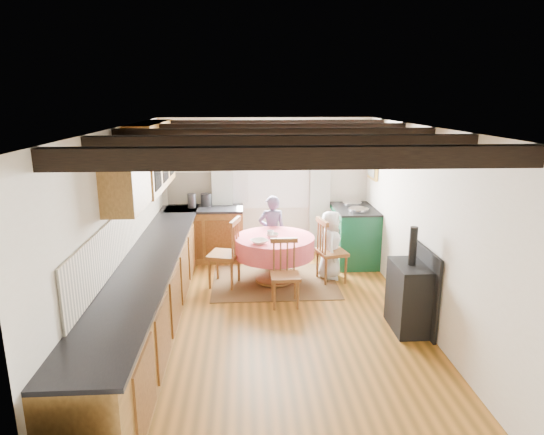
{
  "coord_description": "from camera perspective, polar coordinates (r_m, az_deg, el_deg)",
  "views": [
    {
      "loc": [
        -0.37,
        -5.33,
        2.73
      ],
      "look_at": [
        0.0,
        0.8,
        1.15
      ],
      "focal_mm": 30.98,
      "sensor_mm": 36.0,
      "label": 1
    }
  ],
  "objects": [
    {
      "name": "floor",
      "position": [
        6.0,
        0.47,
        -12.63
      ],
      "size": [
        3.6,
        5.5,
        0.0
      ],
      "primitive_type": "cube",
      "color": "#A2621E",
      "rests_on": "ground"
    },
    {
      "name": "ceiling",
      "position": [
        5.36,
        0.52,
        10.89
      ],
      "size": [
        3.6,
        5.5,
        0.0
      ],
      "primitive_type": "cube",
      "color": "white",
      "rests_on": "ground"
    },
    {
      "name": "wall_back",
      "position": [
        8.24,
        -0.81,
        3.71
      ],
      "size": [
        3.6,
        0.0,
        2.4
      ],
      "primitive_type": "cube",
      "color": "silver",
      "rests_on": "ground"
    },
    {
      "name": "wall_front",
      "position": [
        3.02,
        4.19,
        -15.98
      ],
      "size": [
        3.6,
        0.0,
        2.4
      ],
      "primitive_type": "cube",
      "color": "silver",
      "rests_on": "ground"
    },
    {
      "name": "wall_left",
      "position": [
        5.73,
        -17.78,
        -1.77
      ],
      "size": [
        0.0,
        5.5,
        2.4
      ],
      "primitive_type": "cube",
      "color": "silver",
      "rests_on": "ground"
    },
    {
      "name": "wall_right",
      "position": [
        5.96,
        18.04,
        -1.19
      ],
      "size": [
        0.0,
        5.5,
        2.4
      ],
      "primitive_type": "cube",
      "color": "silver",
      "rests_on": "ground"
    },
    {
      "name": "beam_a",
      "position": [
        3.38,
        2.86,
        7.29
      ],
      "size": [
        3.6,
        0.16,
        0.16
      ],
      "primitive_type": "cube",
      "color": "black",
      "rests_on": "ceiling"
    },
    {
      "name": "beam_b",
      "position": [
        4.37,
        1.43,
        8.91
      ],
      "size": [
        3.6,
        0.16,
        0.16
      ],
      "primitive_type": "cube",
      "color": "black",
      "rests_on": "ceiling"
    },
    {
      "name": "beam_c",
      "position": [
        5.36,
        0.52,
        9.93
      ],
      "size": [
        3.6,
        0.16,
        0.16
      ],
      "primitive_type": "cube",
      "color": "black",
      "rests_on": "ceiling"
    },
    {
      "name": "beam_d",
      "position": [
        6.36,
        -0.11,
        10.63
      ],
      "size": [
        3.6,
        0.16,
        0.16
      ],
      "primitive_type": "cube",
      "color": "black",
      "rests_on": "ceiling"
    },
    {
      "name": "beam_e",
      "position": [
        7.36,
        -0.57,
        11.14
      ],
      "size": [
        3.6,
        0.16,
        0.16
      ],
      "primitive_type": "cube",
      "color": "black",
      "rests_on": "ceiling"
    },
    {
      "name": "splash_left",
      "position": [
        6.01,
        -16.91,
        -0.97
      ],
      "size": [
        0.02,
        4.5,
        0.55
      ],
      "primitive_type": "cube",
      "color": "beige",
      "rests_on": "wall_left"
    },
    {
      "name": "splash_back",
      "position": [
        8.23,
        -7.79,
        3.57
      ],
      "size": [
        1.4,
        0.02,
        0.55
      ],
      "primitive_type": "cube",
      "color": "beige",
      "rests_on": "wall_back"
    },
    {
      "name": "base_cabinet_left",
      "position": [
        5.91,
        -14.36,
        -8.84
      ],
      "size": [
        0.6,
        5.3,
        0.88
      ],
      "primitive_type": "cube",
      "color": "olive",
      "rests_on": "floor"
    },
    {
      "name": "base_cabinet_back",
      "position": [
        8.14,
        -8.1,
        -2.07
      ],
      "size": [
        1.3,
        0.6,
        0.88
      ],
      "primitive_type": "cube",
      "color": "olive",
      "rests_on": "floor"
    },
    {
      "name": "worktop_left",
      "position": [
        5.75,
        -14.45,
        -4.62
      ],
      "size": [
        0.64,
        5.3,
        0.04
      ],
      "primitive_type": "cube",
      "color": "black",
      "rests_on": "base_cabinet_left"
    },
    {
      "name": "worktop_back",
      "position": [
        8.01,
        -8.23,
        1.05
      ],
      "size": [
        1.3,
        0.64,
        0.04
      ],
      "primitive_type": "cube",
      "color": "black",
      "rests_on": "base_cabinet_back"
    },
    {
      "name": "wall_cabinet_glass",
      "position": [
        6.7,
        -14.38,
        7.29
      ],
      "size": [
        0.34,
        1.8,
        0.9
      ],
      "primitive_type": "cube",
      "color": "olive",
      "rests_on": "wall_left"
    },
    {
      "name": "wall_cabinet_solid",
      "position": [
        5.26,
        -17.34,
        4.69
      ],
      "size": [
        0.34,
        0.9,
        0.7
      ],
      "primitive_type": "cube",
      "color": "olive",
      "rests_on": "wall_left"
    },
    {
      "name": "window_frame",
      "position": [
        8.16,
        -0.11,
        6.46
      ],
      "size": [
        1.34,
        0.03,
        1.54
      ],
      "primitive_type": "cube",
      "color": "white",
      "rests_on": "wall_back"
    },
    {
      "name": "window_pane",
      "position": [
        8.17,
        -0.11,
        6.46
      ],
      "size": [
        1.2,
        0.01,
        1.4
      ],
      "primitive_type": "cube",
      "color": "white",
      "rests_on": "wall_back"
    },
    {
      "name": "curtain_left",
      "position": [
        8.16,
        -6.05,
        2.81
      ],
      "size": [
        0.35,
        0.1,
        2.1
      ],
      "primitive_type": "cube",
      "color": "#AEAEAE",
      "rests_on": "wall_back"
    },
    {
      "name": "curtain_right",
      "position": [
        8.25,
        5.83,
        2.95
      ],
      "size": [
        0.35,
        0.1,
        2.1
      ],
      "primitive_type": "cube",
      "color": "#AEAEAE",
      "rests_on": "wall_back"
    },
    {
      "name": "curtain_rod",
      "position": [
        8.02,
        -0.08,
        10.62
      ],
      "size": [
        2.0,
        0.03,
        0.03
      ],
      "primitive_type": "cylinder",
      "rotation": [
        0.0,
        1.57,
        0.0
      ],
      "color": "black",
      "rests_on": "wall_back"
    },
    {
      "name": "wall_picture",
      "position": [
        7.99,
        12.19,
        6.69
      ],
      "size": [
        0.04,
        0.5,
        0.6
      ],
      "primitive_type": "cube",
      "color": "gold",
      "rests_on": "wall_right"
    },
    {
      "name": "wall_plate",
      "position": [
        8.24,
        6.55,
        7.14
      ],
      "size": [
        0.3,
        0.02,
        0.3
      ],
      "primitive_type": "cylinder",
      "rotation": [
        1.57,
        0.0,
        0.0
      ],
      "color": "silver",
      "rests_on": "wall_back"
    },
    {
      "name": "rug",
      "position": [
        7.21,
        0.29,
        -7.78
      ],
      "size": [
        1.87,
        1.45,
        0.01
      ],
      "primitive_type": "cube",
      "color": "brown",
      "rests_on": "floor"
    },
    {
      "name": "dining_table",
      "position": [
        7.08,
        0.3,
        -5.14
      ],
      "size": [
        1.19,
        1.19,
        0.72
      ],
      "primitive_type": null,
      "color": "#D8384C",
      "rests_on": "floor"
    },
    {
      "name": "chair_near",
      "position": [
        6.29,
        1.61,
        -6.83
      ],
      "size": [
        0.4,
        0.41,
        0.9
      ],
      "primitive_type": null,
      "rotation": [
        0.0,
        0.0,
        0.02
      ],
      "color": "brown",
      "rests_on": "floor"
    },
    {
      "name": "chair_left",
      "position": [
        6.95,
        -5.86,
        -4.21
      ],
      "size": [
        0.57,
        0.55,
        1.03
      ],
      "primitive_type": null,
      "rotation": [
        0.0,
        0.0,
        -1.85
      ],
      "color": "brown",
      "rests_on": "floor"
    },
    {
      "name": "chair_right",
      "position": [
        7.16,
        7.29,
        -3.92
      ],
      "size": [
        0.52,
        0.51,
        0.98
      ],
      "primitive_type": null,
      "rotation": [
        0.0,
        0.0,
        1.79
      ],
      "color": "brown",
      "rests_on": "floor"
    },
    {
      "name": "aga_range",
      "position": [
        8.04,
        9.93,
        -2.06
      ],
      "size": [
        0.67,
        1.04,
        0.96
      ],
      "primitive_type": null,
      "color": "#10462A",
      "rests_on": "floor"
    },
    {
      "name": "cast_iron_stove",
      "position": [
        5.83,
        16.46,
        -7.19
      ],
      "size": [
        0.38,
        0.64,
        1.28
      ],
      "primitive_type": null,
      "color": "black",
      "rests_on": "floor"
    },
    {
      "name": "child_far",
      "position": [
        7.62,
        -0.0,
        -1.77
      ],
      "size": [
        0.47,
        0.33,
        1.21
      ],
      "primitive_type": "imported",
      "rotation": [
        0.0,
        0.0,
        3.23
      ],
      "color": "#4A4562",
      "rests_on": "floor"
    },
    {
      "name": "child_right",
      "position": [
        7.26,
        7.08,
        -3.32
      ],
      "size": [
        0.41,
        0.57,
        1.06
      ],
      "primitive_type": "imported",
      "rotation": [
        0.0,
        0.0,
        1.42
      ],
      "color": "silver",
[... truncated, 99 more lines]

